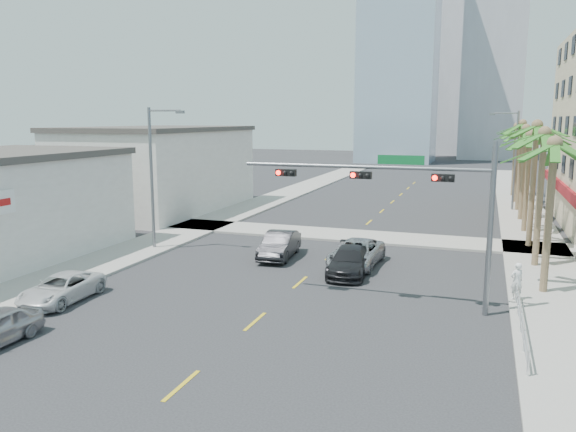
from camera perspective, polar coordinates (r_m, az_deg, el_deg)
The scene contains 25 objects.
ground at distance 20.34m, azimuth -7.86°, elevation -14.31°, with size 260.00×260.00×0.00m, color #262628.
sidewalk_right at distance 37.51m, azimuth 24.05°, elevation -3.69°, with size 4.00×120.00×0.15m, color gray.
sidewalk_left at distance 42.68m, azimuth -9.97°, elevation -1.41°, with size 4.00×120.00×0.15m, color gray.
sidewalk_cross at distance 40.25m, azimuth 6.56°, elevation -2.01°, with size 80.00×4.00×0.15m, color gray.
building_left_far at distance 52.81m, azimuth -12.97°, elevation 4.49°, with size 11.00×18.00×7.20m, color beige.
tower_far_left at distance 113.77m, azimuth 11.30°, elevation 17.59°, with size 14.00×14.00×48.00m, color #99B2C6.
tower_far_right at distance 128.30m, azimuth 20.38°, elevation 18.99°, with size 12.00×12.00×60.00m, color #ADADB2.
tower_far_center at distance 142.49m, azimuth 15.09°, elevation 14.62°, with size 16.00×16.00×42.00m, color #ADADB2.
traffic_signal_mast at distance 24.77m, azimuth 12.60°, elevation 2.11°, with size 11.12×0.54×7.20m.
palm_tree_0 at distance 28.62m, azimuth 25.46°, elevation 6.47°, with size 4.80×4.80×7.80m.
palm_tree_1 at distance 33.79m, azimuth 24.61°, elevation 7.50°, with size 4.80×4.80×8.16m.
palm_tree_2 at distance 38.96m, azimuth 23.98°, elevation 8.25°, with size 4.80×4.80×8.52m.
palm_tree_3 at distance 44.16m, azimuth 23.41°, elevation 7.47°, with size 4.80×4.80×7.80m.
palm_tree_4 at distance 49.34m, azimuth 23.04°, elevation 8.06°, with size 4.80×4.80×8.16m.
palm_tree_5 at distance 54.53m, azimuth 22.74°, elevation 8.55°, with size 4.80×4.80×8.52m.
palm_tree_6 at distance 59.73m, azimuth 22.43°, elevation 7.94°, with size 4.80×4.80×7.80m.
palm_tree_7 at distance 64.92m, azimuth 22.22°, elevation 8.36°, with size 4.80×4.80×8.16m.
streetlight_left at distance 36.37m, azimuth -13.44°, elevation 4.47°, with size 2.55×0.25×9.00m.
streetlight_right at distance 54.59m, azimuth 21.92°, elevation 5.74°, with size 2.55×0.25×9.00m.
guardrail at distance 23.76m, azimuth 22.63°, elevation -9.65°, with size 0.08×8.08×1.00m.
car_parked_far at distance 27.95m, azimuth -22.04°, elevation -6.83°, with size 2.07×4.48×1.25m, color silver.
car_lane_left at distance 33.91m, azimuth -0.87°, elevation -2.96°, with size 1.65×4.74×1.56m, color black.
car_lane_center at distance 32.26m, azimuth 6.96°, elevation -3.78°, with size 2.45×5.32×1.48m, color #ACACB0.
car_lane_right at distance 30.57m, azimuth 6.23°, elevation -4.58°, with size 1.99×4.90×1.42m, color black.
pedestrian at distance 27.73m, azimuth 22.21°, elevation -6.13°, with size 0.63×0.41×1.72m, color white.
Camera 1 is at (8.63, -16.44, 8.29)m, focal length 35.00 mm.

